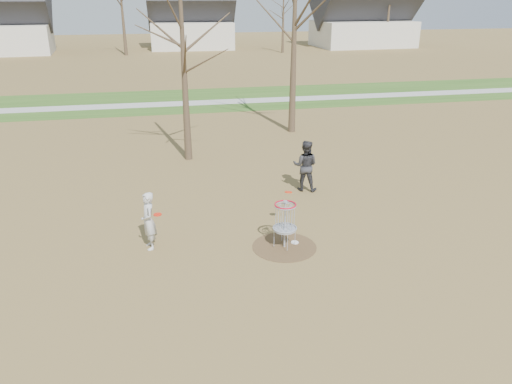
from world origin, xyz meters
TOP-DOWN VIEW (x-y plane):
  - ground at (0.00, 0.00)m, footprint 160.00×160.00m
  - green_band at (0.00, 21.00)m, footprint 160.00×8.00m
  - footpath at (0.00, 20.00)m, footprint 160.00×1.50m
  - dirt_circle at (0.00, 0.00)m, footprint 1.80×1.80m
  - player_standing at (-3.65, 0.70)m, footprint 0.50×0.66m
  - player_throwing at (1.80, 4.06)m, footprint 1.09×0.99m
  - disc_grounded at (0.35, 0.16)m, footprint 0.22×0.22m
  - discs_in_play at (-1.41, 0.89)m, footprint 4.01×0.79m
  - disc_golf_basket at (0.00, 0.00)m, footprint 0.64×0.64m
  - bare_trees at (1.78, 35.79)m, footprint 52.62×44.98m
  - houses_row at (4.32, 52.56)m, footprint 56.51×10.01m

SIDE VIEW (x-z plane):
  - ground at x=0.00m, z-range 0.00..0.00m
  - green_band at x=0.00m, z-range 0.00..0.01m
  - dirt_circle at x=0.00m, z-range 0.00..0.01m
  - footpath at x=0.00m, z-range 0.01..0.02m
  - disc_grounded at x=0.35m, z-range 0.01..0.03m
  - player_standing at x=-3.65m, z-range 0.00..1.63m
  - player_throwing at x=1.80m, z-range 0.00..1.83m
  - disc_golf_basket at x=0.00m, z-range 0.24..1.59m
  - discs_in_play at x=-1.41m, z-range 1.01..1.18m
  - houses_row at x=4.32m, z-range -0.11..7.15m
  - bare_trees at x=1.78m, z-range 0.85..9.85m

